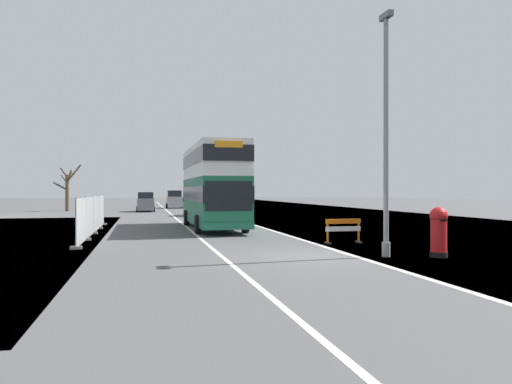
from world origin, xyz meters
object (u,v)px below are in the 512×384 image
object	(u,v)px
red_pillar_postbox	(439,230)
car_receding_far	(174,200)
car_receding_mid	(146,202)
roadworks_barrier	(343,228)
double_decker_bus	(213,185)
car_oncoming_near	(201,204)
lamppost_foreground	(386,142)

from	to	relation	value
red_pillar_postbox	car_receding_far	world-z (taller)	car_receding_far
red_pillar_postbox	car_receding_mid	bearing A→B (deg)	103.63
roadworks_barrier	car_receding_far	size ratio (longest dim) A/B	0.41
double_decker_bus	roadworks_barrier	bearing A→B (deg)	-65.66
car_receding_far	double_decker_bus	bearing A→B (deg)	-89.82
double_decker_bus	car_oncoming_near	world-z (taller)	double_decker_bus
double_decker_bus	car_oncoming_near	size ratio (longest dim) A/B	2.51
car_receding_mid	car_receding_far	size ratio (longest dim) A/B	1.14
double_decker_bus	red_pillar_postbox	bearing A→B (deg)	-67.91
double_decker_bus	car_receding_mid	xyz separation A→B (m)	(-3.77, 25.12, -1.61)
car_receding_mid	car_receding_far	distance (m)	10.30
double_decker_bus	lamppost_foreground	size ratio (longest dim) A/B	1.32
lamppost_foreground	car_receding_mid	xyz separation A→B (m)	(-7.85, 38.83, -2.97)
roadworks_barrier	car_receding_mid	xyz separation A→B (m)	(-8.07, 34.63, 0.34)
double_decker_bus	lamppost_foreground	bearing A→B (deg)	-73.41
red_pillar_postbox	car_oncoming_near	distance (m)	29.74
roadworks_barrier	car_oncoming_near	xyz separation A→B (m)	(-3.28, 24.63, 0.41)
double_decker_bus	lamppost_foreground	xyz separation A→B (m)	(4.09, -13.71, 1.37)
red_pillar_postbox	car_receding_far	size ratio (longest dim) A/B	0.44
double_decker_bus	car_oncoming_near	distance (m)	15.23
double_decker_bus	car_receding_mid	distance (m)	25.45
double_decker_bus	lamppost_foreground	distance (m)	14.37
double_decker_bus	car_receding_far	bearing A→B (deg)	90.18
lamppost_foreground	car_oncoming_near	size ratio (longest dim) A/B	1.91
double_decker_bus	red_pillar_postbox	size ratio (longest dim) A/B	6.43
car_oncoming_near	car_receding_mid	size ratio (longest dim) A/B	0.99
lamppost_foreground	car_oncoming_near	world-z (taller)	lamppost_foreground
lamppost_foreground	car_receding_far	xyz separation A→B (m)	(-4.19, 48.46, -2.90)
roadworks_barrier	car_oncoming_near	bearing A→B (deg)	97.59
car_receding_far	lamppost_foreground	bearing A→B (deg)	-85.06
car_oncoming_near	lamppost_foreground	bearing A→B (deg)	-83.93
lamppost_foreground	red_pillar_postbox	distance (m)	3.50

